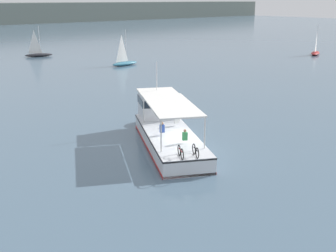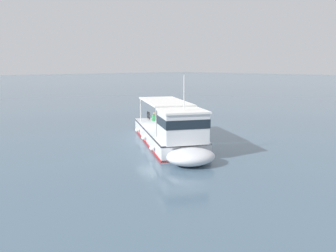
# 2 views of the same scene
# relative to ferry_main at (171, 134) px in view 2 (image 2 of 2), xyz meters

# --- Properties ---
(ground_plane) EXTENTS (400.00, 400.00, 0.00)m
(ground_plane) POSITION_rel_ferry_main_xyz_m (-0.68, -2.65, -1.02)
(ground_plane) COLOR slate
(ferry_main) EXTENTS (8.78, 12.64, 5.32)m
(ferry_main) POSITION_rel_ferry_main_xyz_m (0.00, 0.00, 0.00)
(ferry_main) COLOR silver
(ferry_main) RESTS_ON ground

